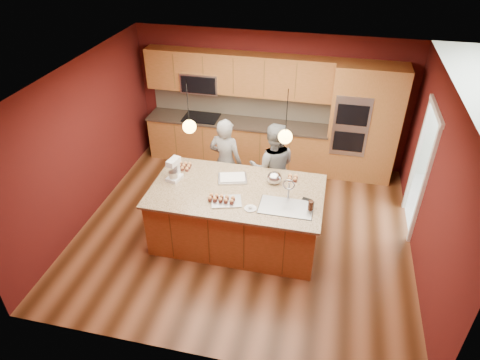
% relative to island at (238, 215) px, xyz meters
% --- Properties ---
extents(floor, '(5.50, 5.50, 0.00)m').
position_rel_island_xyz_m(floor, '(0.06, 0.26, -0.50)').
color(floor, '#40210F').
rests_on(floor, ground).
extents(ceiling, '(5.50, 5.50, 0.00)m').
position_rel_island_xyz_m(ceiling, '(0.06, 0.26, 2.20)').
color(ceiling, white).
rests_on(ceiling, ground).
extents(wall_back, '(5.50, 0.00, 5.50)m').
position_rel_island_xyz_m(wall_back, '(0.06, 2.76, 0.85)').
color(wall_back, '#4D1311').
rests_on(wall_back, ground).
extents(wall_front, '(5.50, 0.00, 5.50)m').
position_rel_island_xyz_m(wall_front, '(0.06, -2.24, 0.85)').
color(wall_front, '#4D1311').
rests_on(wall_front, ground).
extents(wall_left, '(0.00, 5.00, 5.00)m').
position_rel_island_xyz_m(wall_left, '(-2.69, 0.26, 0.85)').
color(wall_left, '#4D1311').
rests_on(wall_left, ground).
extents(wall_right, '(0.00, 5.00, 5.00)m').
position_rel_island_xyz_m(wall_right, '(2.81, 0.26, 0.85)').
color(wall_right, '#4D1311').
rests_on(wall_right, ground).
extents(cabinet_run, '(3.74, 0.64, 2.30)m').
position_rel_island_xyz_m(cabinet_run, '(-0.62, 2.51, 0.48)').
color(cabinet_run, '#925921').
rests_on(cabinet_run, floor).
extents(oven_column, '(1.30, 0.62, 2.30)m').
position_rel_island_xyz_m(oven_column, '(1.90, 2.46, 0.65)').
color(oven_column, '#925921').
rests_on(oven_column, floor).
extents(doorway_trim, '(0.08, 1.11, 2.20)m').
position_rel_island_xyz_m(doorway_trim, '(2.79, 1.06, 0.55)').
color(doorway_trim, white).
rests_on(doorway_trim, wall_right).
extents(pendant_left, '(0.20, 0.20, 0.80)m').
position_rel_island_xyz_m(pendant_left, '(-0.71, 0.00, 1.50)').
color(pendant_left, black).
rests_on(pendant_left, ceiling).
extents(pendant_right, '(0.20, 0.20, 0.80)m').
position_rel_island_xyz_m(pendant_right, '(0.68, 0.00, 1.50)').
color(pendant_right, black).
rests_on(pendant_right, ceiling).
extents(island, '(2.68, 1.50, 1.37)m').
position_rel_island_xyz_m(island, '(0.00, 0.00, 0.00)').
color(island, '#925921').
rests_on(island, floor).
extents(person_left, '(0.67, 0.49, 1.68)m').
position_rel_island_xyz_m(person_left, '(-0.45, 1.00, 0.33)').
color(person_left, black).
rests_on(person_left, floor).
extents(person_right, '(0.91, 0.77, 1.68)m').
position_rel_island_xyz_m(person_right, '(0.39, 1.00, 0.34)').
color(person_right, slate).
rests_on(person_right, floor).
extents(stand_mixer, '(0.24, 0.30, 0.37)m').
position_rel_island_xyz_m(stand_mixer, '(-1.06, 0.09, 0.64)').
color(stand_mixer, white).
rests_on(stand_mixer, island).
extents(sheet_cake, '(0.53, 0.45, 0.05)m').
position_rel_island_xyz_m(sheet_cake, '(-0.15, 0.28, 0.50)').
color(sheet_cake, silver).
rests_on(sheet_cake, island).
extents(cooling_rack, '(0.51, 0.43, 0.02)m').
position_rel_island_xyz_m(cooling_rack, '(-0.09, -0.33, 0.49)').
color(cooling_rack, '#B0B4B8').
rests_on(cooling_rack, island).
extents(mixing_bowl, '(0.24, 0.24, 0.20)m').
position_rel_island_xyz_m(mixing_bowl, '(0.52, 0.33, 0.58)').
color(mixing_bowl, silver).
rests_on(mixing_bowl, island).
extents(plate, '(0.18, 0.18, 0.01)m').
position_rel_island_xyz_m(plate, '(0.29, -0.42, 0.49)').
color(plate, silver).
rests_on(plate, island).
extents(tumbler, '(0.08, 0.08, 0.15)m').
position_rel_island_xyz_m(tumbler, '(1.14, -0.24, 0.56)').
color(tumbler, '#341B0F').
rests_on(tumbler, island).
extents(phone, '(0.15, 0.11, 0.01)m').
position_rel_island_xyz_m(phone, '(1.07, -0.01, 0.49)').
color(phone, black).
rests_on(phone, island).
extents(cupcakes_left, '(0.24, 0.24, 0.07)m').
position_rel_island_xyz_m(cupcakes_left, '(-1.02, 0.44, 0.52)').
color(cupcakes_left, '#DB8F4F').
rests_on(cupcakes_left, island).
extents(cupcakes_rack, '(0.42, 0.17, 0.07)m').
position_rel_island_xyz_m(cupcakes_rack, '(-0.17, -0.33, 0.54)').
color(cupcakes_rack, '#DB8F4F').
rests_on(cupcakes_rack, island).
extents(cupcakes_right, '(0.17, 0.17, 0.08)m').
position_rel_island_xyz_m(cupcakes_right, '(0.79, 0.48, 0.52)').
color(cupcakes_right, '#DB8F4F').
rests_on(cupcakes_right, island).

